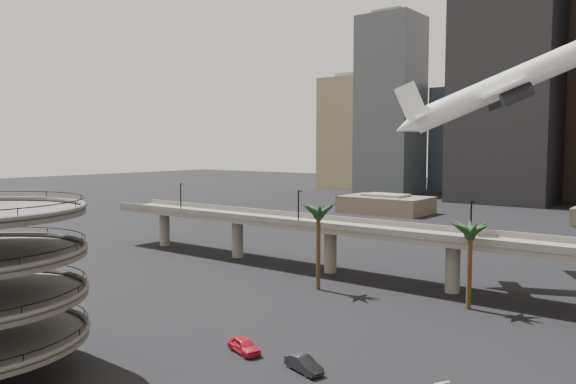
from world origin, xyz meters
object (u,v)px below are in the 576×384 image
Objects in this scene: airborne_jet at (505,86)px; car_a at (244,345)px; car_b at (304,364)px; overpass at (387,237)px.

car_a is at bearing -130.51° from airborne_jet.
car_b is at bearing -73.29° from car_a.
car_b is at bearing -121.82° from airborne_jet.
car_a is 1.03× the size of car_b.
overpass is 39.94m from car_b.
airborne_jet is at bearing 46.51° from overpass.
overpass is 38.38m from car_a.
overpass is 28.41× the size of car_b.
airborne_jet is 60.84m from car_b.
car_b is (8.03, -0.16, -0.05)m from car_a.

